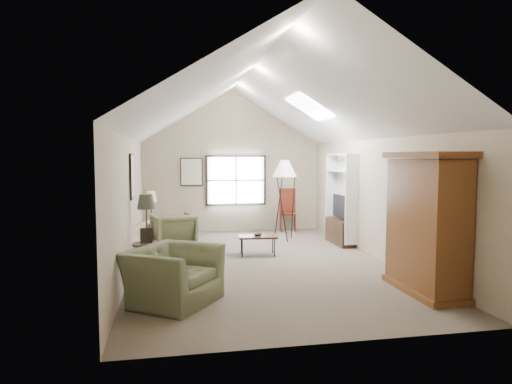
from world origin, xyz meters
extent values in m
cube|color=#6A5A4C|center=(0.00, 0.00, 0.00)|extent=(5.00, 8.00, 0.01)
cube|color=tan|center=(0.00, 4.00, 1.25)|extent=(5.00, 0.01, 2.50)
cube|color=tan|center=(0.00, -4.00, 1.25)|extent=(5.00, 0.01, 2.50)
cube|color=tan|center=(-2.50, 0.00, 1.25)|extent=(0.01, 8.00, 2.50)
cube|color=tan|center=(2.50, 0.00, 1.25)|extent=(0.01, 8.00, 2.50)
cube|color=black|center=(0.10, 3.96, 1.45)|extent=(1.72, 0.08, 1.42)
cube|color=black|center=(-2.47, 0.30, 1.75)|extent=(0.68, 0.04, 0.88)
cube|color=black|center=(-1.15, 3.97, 1.70)|extent=(0.62, 0.04, 0.78)
cube|color=brown|center=(2.18, -2.40, 1.10)|extent=(0.60, 1.50, 2.20)
cube|color=white|center=(2.34, 1.60, 1.15)|extent=(0.32, 1.30, 2.10)
cube|color=#382316|center=(2.32, 1.60, 0.30)|extent=(0.34, 1.18, 0.60)
cube|color=black|center=(2.32, 1.60, 0.92)|extent=(0.05, 0.90, 0.55)
imported|color=silver|center=(-2.20, 1.43, 0.30)|extent=(1.52, 2.22, 0.60)
imported|color=#5C6446|center=(-1.73, -2.18, 0.41)|extent=(1.61, 1.65, 0.81)
imported|color=#6A6E4D|center=(-1.69, 1.65, 0.42)|extent=(1.09, 1.11, 0.83)
cube|color=#3A1F17|center=(0.10, 0.73, 0.21)|extent=(0.87, 0.54, 0.42)
imported|color=#3A2318|center=(0.10, 0.73, 0.45)|extent=(0.22, 0.22, 0.05)
cylinder|color=#321E14|center=(-2.20, -0.17, 0.26)|extent=(0.67, 0.67, 0.52)
cube|color=maroon|center=(1.55, 3.70, 0.60)|extent=(0.55, 0.55, 1.21)
camera|label=1|loc=(-1.76, -8.83, 2.15)|focal=32.00mm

